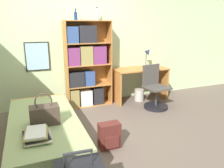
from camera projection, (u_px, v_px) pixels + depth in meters
ground_plane at (99, 136)px, 3.38m from camera, size 14.00×14.00×0.00m
wall_back at (73, 43)px, 4.46m from camera, size 10.00×0.09×2.60m
bed at (44, 132)px, 3.06m from camera, size 0.93×2.03×0.42m
handbag at (45, 115)px, 2.79m from camera, size 0.37×0.20×0.42m
book_stack_on_bed at (37, 135)px, 2.45m from camera, size 0.32×0.39×0.10m
bookcase at (85, 66)px, 4.44m from camera, size 0.92×0.33×1.74m
bottle_green at (76, 16)px, 4.15m from camera, size 0.06×0.06×0.21m
bottle_brown at (97, 15)px, 4.31m from camera, size 0.07×0.07×0.25m
desk at (140, 78)px, 4.87m from camera, size 1.19×0.56×0.73m
desk_lamp at (148, 54)px, 4.84m from camera, size 0.20×0.15×0.45m
desk_chair at (155, 95)px, 4.47m from camera, size 0.50×0.50×0.87m
backpack at (110, 136)px, 3.02m from camera, size 0.29×0.20×0.36m
waste_bin at (139, 95)px, 4.91m from camera, size 0.21×0.21×0.26m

